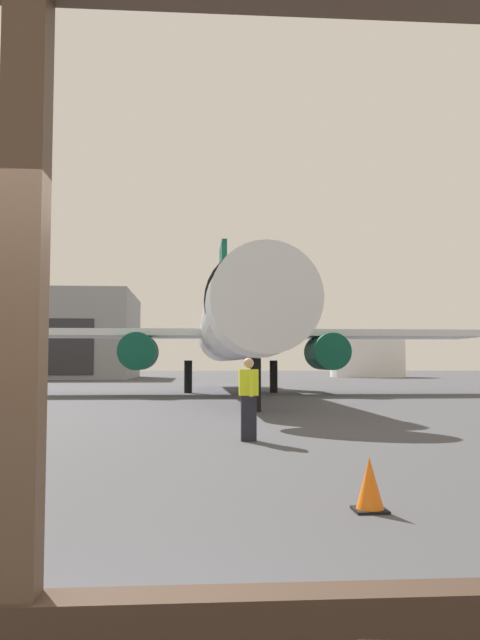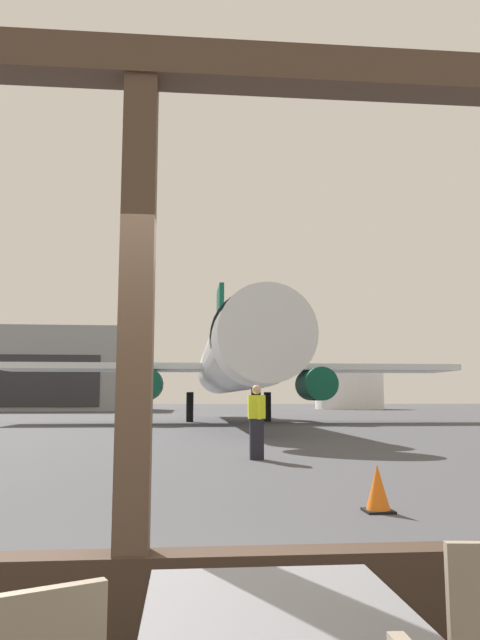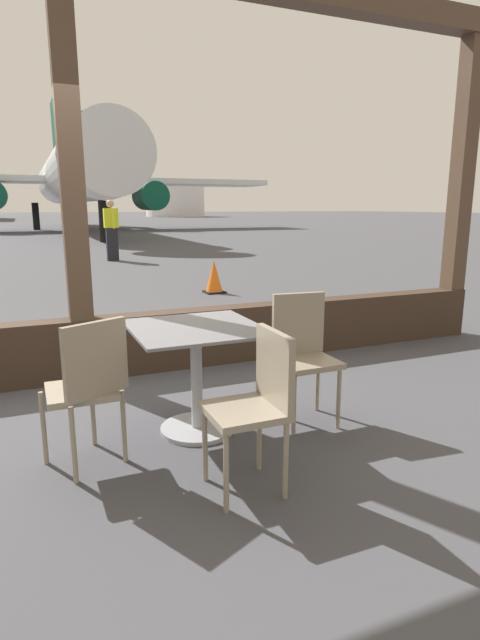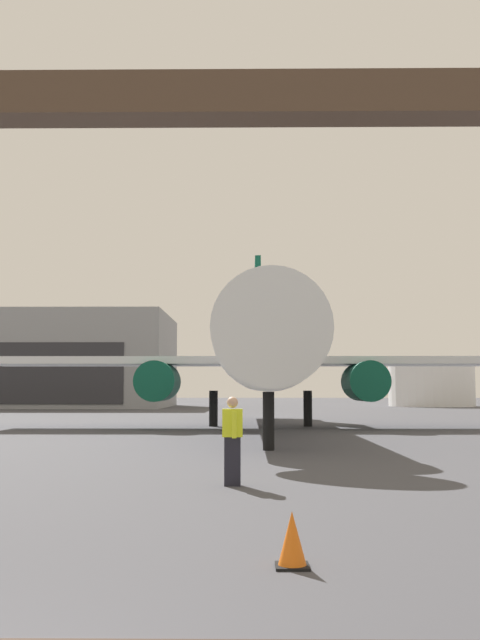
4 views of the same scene
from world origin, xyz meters
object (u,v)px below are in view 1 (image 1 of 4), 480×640
at_px(distant_hangar, 39,336).
at_px(fuel_storage_tank, 367,358).
at_px(ground_crew_worker, 249,398).
at_px(traffic_cone, 370,486).
at_px(airplane, 234,327).

height_order(distant_hangar, fuel_storage_tank, distant_hangar).
distance_m(ground_crew_worker, distant_hangar, 64.38).
distance_m(traffic_cone, fuel_storage_tank, 73.91).
height_order(ground_crew_worker, distant_hangar, distant_hangar).
bearing_deg(traffic_cone, airplane, 89.63).
distance_m(ground_crew_worker, traffic_cone, 6.57).
height_order(airplane, distant_hangar, airplane).
height_order(airplane, traffic_cone, airplane).
bearing_deg(traffic_cone, fuel_storage_tank, 74.66).
distance_m(airplane, ground_crew_worker, 19.89).
distance_m(distant_hangar, fuel_storage_tank, 39.40).
bearing_deg(ground_crew_worker, traffic_cone, -83.17).
height_order(traffic_cone, fuel_storage_tank, fuel_storage_tank).
bearing_deg(airplane, fuel_storage_tank, 66.73).
bearing_deg(distant_hangar, traffic_cone, -73.87).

